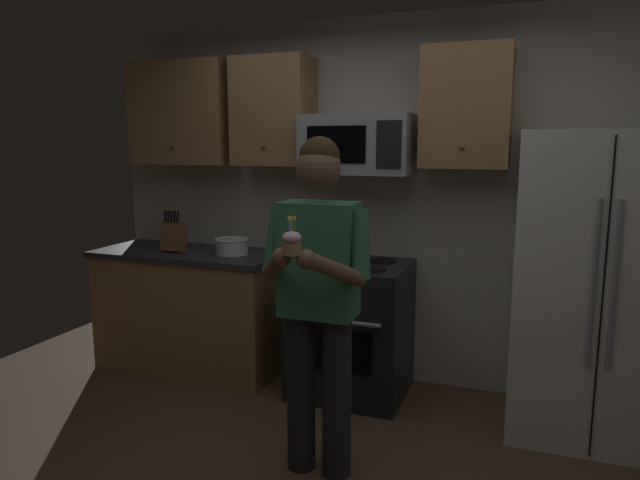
# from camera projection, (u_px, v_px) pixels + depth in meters

# --- Properties ---
(wall_back) EXTENTS (4.40, 0.10, 2.60)m
(wall_back) POSITION_uv_depth(u_px,v_px,m) (388.00, 203.00, 4.12)
(wall_back) COLOR beige
(wall_back) RESTS_ON ground
(oven_range) EXTENTS (0.76, 0.70, 0.93)m
(oven_range) POSITION_uv_depth(u_px,v_px,m) (351.00, 328.00, 3.95)
(oven_range) COLOR black
(oven_range) RESTS_ON ground
(microwave) EXTENTS (0.74, 0.41, 0.40)m
(microwave) POSITION_uv_depth(u_px,v_px,m) (358.00, 144.00, 3.85)
(microwave) COLOR #9EA0A5
(refrigerator) EXTENTS (0.90, 0.75, 1.80)m
(refrigerator) POSITION_uv_depth(u_px,v_px,m) (595.00, 287.00, 3.32)
(refrigerator) COLOR white
(refrigerator) RESTS_ON ground
(cabinet_row_upper) EXTENTS (2.78, 0.36, 0.76)m
(cabinet_row_upper) POSITION_uv_depth(u_px,v_px,m) (283.00, 112.00, 4.06)
(cabinet_row_upper) COLOR #9E7247
(counter_left) EXTENTS (1.44, 0.66, 0.92)m
(counter_left) POSITION_uv_depth(u_px,v_px,m) (192.00, 309.00, 4.42)
(counter_left) COLOR #9E7247
(counter_left) RESTS_ON ground
(knife_block) EXTENTS (0.16, 0.15, 0.32)m
(knife_block) POSITION_uv_depth(u_px,v_px,m) (174.00, 236.00, 4.31)
(knife_block) COLOR brown
(knife_block) RESTS_ON counter_left
(bowl_large_white) EXTENTS (0.25, 0.25, 0.12)m
(bowl_large_white) POSITION_uv_depth(u_px,v_px,m) (232.00, 246.00, 4.21)
(bowl_large_white) COLOR white
(bowl_large_white) RESTS_ON counter_left
(person) EXTENTS (0.60, 0.48, 1.76)m
(person) POSITION_uv_depth(u_px,v_px,m) (318.00, 290.00, 2.88)
(person) COLOR #262628
(person) RESTS_ON ground
(cupcake) EXTENTS (0.09, 0.09, 0.17)m
(cupcake) POSITION_uv_depth(u_px,v_px,m) (292.00, 242.00, 2.52)
(cupcake) COLOR #A87F56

